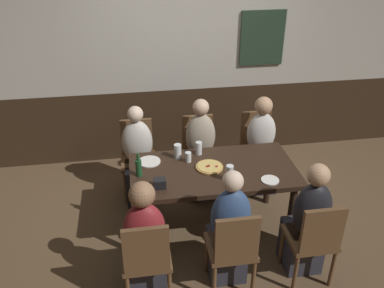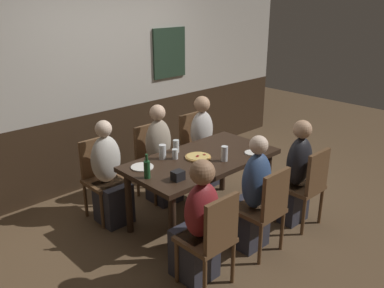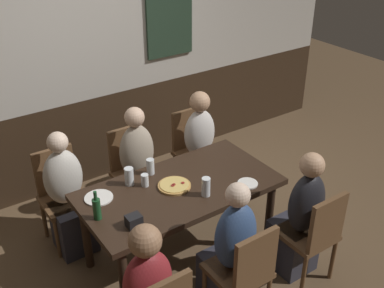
{
  "view_description": "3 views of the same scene",
  "coord_description": "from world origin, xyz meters",
  "px_view_note": "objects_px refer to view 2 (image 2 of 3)",
  "views": [
    {
      "loc": [
        -0.73,
        -3.31,
        2.9
      ],
      "look_at": [
        -0.22,
        -0.08,
        1.08
      ],
      "focal_mm": 38.33,
      "sensor_mm": 36.0,
      "label": 1
    },
    {
      "loc": [
        -2.81,
        -2.82,
        2.37
      ],
      "look_at": [
        -0.23,
        -0.09,
        0.98
      ],
      "focal_mm": 38.39,
      "sensor_mm": 36.0,
      "label": 2
    },
    {
      "loc": [
        -1.72,
        -2.67,
        2.9
      ],
      "look_at": [
        0.15,
        0.04,
        1.07
      ],
      "focal_mm": 43.98,
      "sensor_mm": 36.0,
      "label": 3
    }
  ],
  "objects_px": {
    "chair_left_far": "(101,174)",
    "chair_left_near": "(212,236)",
    "chair_right_near": "(307,184)",
    "person_right_near": "(294,179)",
    "person_left_far": "(110,181)",
    "pizza": "(198,157)",
    "highball_clear": "(163,153)",
    "chair_mid_far": "(153,157)",
    "person_left_near": "(198,230)",
    "chair_mid_near": "(265,207)",
    "person_mid_far": "(161,161)",
    "beer_glass_tall": "(176,147)",
    "plate_white_small": "(252,153)",
    "dining_table": "(202,165)",
    "chair_right_far": "(195,143)",
    "pint_glass_stout": "(175,155)",
    "condiment_caddy": "(178,175)",
    "person_right_far": "(204,147)",
    "pint_glass_amber": "(224,154)",
    "plate_white_large": "(142,167)",
    "beer_bottle_green": "(147,169)",
    "person_mid_near": "(251,201)"
  },
  "relations": [
    {
      "from": "person_left_near",
      "to": "pint_glass_stout",
      "type": "relative_size",
      "value": 10.75
    },
    {
      "from": "person_right_far",
      "to": "highball_clear",
      "type": "height_order",
      "value": "person_right_far"
    },
    {
      "from": "condiment_caddy",
      "to": "person_right_far",
      "type": "bearing_deg",
      "value": 35.94
    },
    {
      "from": "plate_white_small",
      "to": "person_left_far",
      "type": "bearing_deg",
      "value": 141.16
    },
    {
      "from": "chair_left_far",
      "to": "plate_white_small",
      "type": "relative_size",
      "value": 5.21
    },
    {
      "from": "chair_mid_far",
      "to": "beer_glass_tall",
      "type": "bearing_deg",
      "value": -99.84
    },
    {
      "from": "plate_white_large",
      "to": "person_mid_far",
      "type": "bearing_deg",
      "value": 36.75
    },
    {
      "from": "plate_white_large",
      "to": "beer_bottle_green",
      "type": "bearing_deg",
      "value": -116.06
    },
    {
      "from": "dining_table",
      "to": "pint_glass_stout",
      "type": "distance_m",
      "value": 0.31
    },
    {
      "from": "chair_right_far",
      "to": "person_right_near",
      "type": "bearing_deg",
      "value": -90.0
    },
    {
      "from": "pint_glass_stout",
      "to": "plate_white_large",
      "type": "height_order",
      "value": "pint_glass_stout"
    },
    {
      "from": "chair_mid_near",
      "to": "highball_clear",
      "type": "distance_m",
      "value": 1.18
    },
    {
      "from": "chair_left_far",
      "to": "person_right_far",
      "type": "xyz_separation_m",
      "value": [
        1.43,
        -0.16,
        -0.01
      ]
    },
    {
      "from": "chair_mid_near",
      "to": "person_left_far",
      "type": "bearing_deg",
      "value": 115.26
    },
    {
      "from": "pizza",
      "to": "highball_clear",
      "type": "distance_m",
      "value": 0.37
    },
    {
      "from": "chair_right_far",
      "to": "pint_glass_amber",
      "type": "bearing_deg",
      "value": -119.88
    },
    {
      "from": "beer_glass_tall",
      "to": "plate_white_small",
      "type": "height_order",
      "value": "beer_glass_tall"
    },
    {
      "from": "person_mid_near",
      "to": "chair_mid_near",
      "type": "bearing_deg",
      "value": -90.0
    },
    {
      "from": "chair_right_far",
      "to": "person_left_far",
      "type": "distance_m",
      "value": 1.44
    },
    {
      "from": "person_left_far",
      "to": "person_mid_far",
      "type": "bearing_deg",
      "value": 0.11
    },
    {
      "from": "pint_glass_stout",
      "to": "condiment_caddy",
      "type": "bearing_deg",
      "value": -128.33
    },
    {
      "from": "person_right_near",
      "to": "highball_clear",
      "type": "relative_size",
      "value": 7.53
    },
    {
      "from": "person_left_near",
      "to": "pizza",
      "type": "height_order",
      "value": "person_left_near"
    },
    {
      "from": "person_mid_near",
      "to": "pint_glass_stout",
      "type": "relative_size",
      "value": 11.03
    },
    {
      "from": "chair_left_near",
      "to": "person_left_far",
      "type": "relative_size",
      "value": 0.77
    },
    {
      "from": "chair_mid_far",
      "to": "plate_white_small",
      "type": "bearing_deg",
      "value": -66.85
    },
    {
      "from": "pizza",
      "to": "chair_right_near",
      "type": "bearing_deg",
      "value": -48.92
    },
    {
      "from": "person_right_near",
      "to": "pint_glass_stout",
      "type": "distance_m",
      "value": 1.3
    },
    {
      "from": "person_left_far",
      "to": "person_right_near",
      "type": "relative_size",
      "value": 0.98
    },
    {
      "from": "person_mid_near",
      "to": "person_right_near",
      "type": "bearing_deg",
      "value": -0.01
    },
    {
      "from": "chair_left_far",
      "to": "chair_left_near",
      "type": "bearing_deg",
      "value": -90.0
    },
    {
      "from": "person_left_near",
      "to": "condiment_caddy",
      "type": "height_order",
      "value": "person_left_near"
    },
    {
      "from": "chair_mid_near",
      "to": "plate_white_large",
      "type": "bearing_deg",
      "value": 119.95
    },
    {
      "from": "person_right_far",
      "to": "person_right_near",
      "type": "bearing_deg",
      "value": -90.0
    },
    {
      "from": "plate_white_large",
      "to": "chair_left_near",
      "type": "bearing_deg",
      "value": -95.59
    },
    {
      "from": "person_mid_near",
      "to": "plate_white_small",
      "type": "distance_m",
      "value": 0.67
    },
    {
      "from": "chair_mid_far",
      "to": "person_left_near",
      "type": "xyz_separation_m",
      "value": [
        -0.72,
        -1.52,
        -0.01
      ]
    },
    {
      "from": "person_right_near",
      "to": "person_mid_far",
      "type": "bearing_deg",
      "value": 117.82
    },
    {
      "from": "chair_right_near",
      "to": "person_right_near",
      "type": "height_order",
      "value": "person_right_near"
    },
    {
      "from": "chair_left_near",
      "to": "person_mid_far",
      "type": "relative_size",
      "value": 0.75
    },
    {
      "from": "chair_left_far",
      "to": "person_mid_far",
      "type": "bearing_deg",
      "value": -12.73
    },
    {
      "from": "chair_left_near",
      "to": "beer_bottle_green",
      "type": "bearing_deg",
      "value": 90.51
    },
    {
      "from": "pizza",
      "to": "pint_glass_amber",
      "type": "distance_m",
      "value": 0.29
    },
    {
      "from": "person_mid_far",
      "to": "beer_bottle_green",
      "type": "height_order",
      "value": "person_mid_far"
    },
    {
      "from": "dining_table",
      "to": "chair_mid_near",
      "type": "relative_size",
      "value": 1.85
    },
    {
      "from": "chair_mid_far",
      "to": "chair_left_near",
      "type": "height_order",
      "value": "same"
    },
    {
      "from": "person_left_near",
      "to": "beer_glass_tall",
      "type": "relative_size",
      "value": 8.18
    },
    {
      "from": "pint_glass_amber",
      "to": "highball_clear",
      "type": "height_order",
      "value": "pint_glass_amber"
    },
    {
      "from": "chair_left_near",
      "to": "condiment_caddy",
      "type": "height_order",
      "value": "chair_left_near"
    },
    {
      "from": "chair_left_far",
      "to": "highball_clear",
      "type": "distance_m",
      "value": 0.77
    }
  ]
}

